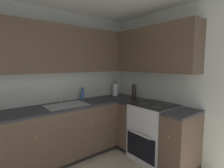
% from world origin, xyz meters
% --- Properties ---
extents(wall_back, '(4.04, 0.05, 2.41)m').
position_xyz_m(wall_back, '(0.00, 1.52, 1.21)').
color(wall_back, silver).
rests_on(wall_back, ground_plane).
extents(wall_right, '(0.05, 3.09, 2.41)m').
position_xyz_m(wall_right, '(1.99, 0.00, 1.21)').
color(wall_right, silver).
rests_on(wall_right, ground_plane).
extents(lower_cabinets_back, '(1.87, 0.62, 0.85)m').
position_xyz_m(lower_cabinets_back, '(0.43, 1.20, 0.43)').
color(lower_cabinets_back, brown).
rests_on(lower_cabinets_back, ground_plane).
extents(countertop_back, '(3.08, 0.60, 0.03)m').
position_xyz_m(countertop_back, '(0.43, 1.20, 0.87)').
color(countertop_back, '#2D2D33').
rests_on(countertop_back, lower_cabinets_back).
extents(lower_cabinets_right, '(0.62, 1.21, 0.85)m').
position_xyz_m(lower_cabinets_right, '(1.67, 0.25, 0.43)').
color(lower_cabinets_right, brown).
rests_on(lower_cabinets_right, ground_plane).
extents(countertop_right, '(0.60, 1.21, 0.03)m').
position_xyz_m(countertop_right, '(1.67, 0.25, 0.87)').
color(countertop_right, '#2D2D33').
rests_on(countertop_right, lower_cabinets_right).
extents(oven_range, '(0.68, 0.62, 1.04)m').
position_xyz_m(oven_range, '(1.69, 0.33, 0.45)').
color(oven_range, silver).
rests_on(oven_range, ground_plane).
extents(upper_cabinets_back, '(2.76, 0.34, 0.73)m').
position_xyz_m(upper_cabinets_back, '(0.27, 1.34, 1.77)').
color(upper_cabinets_back, brown).
extents(upper_cabinets_right, '(0.32, 1.76, 0.73)m').
position_xyz_m(upper_cabinets_right, '(1.81, 0.61, 1.77)').
color(upper_cabinets_right, brown).
extents(sink, '(0.63, 0.40, 0.10)m').
position_xyz_m(sink, '(0.58, 1.17, 0.85)').
color(sink, '#B7B7BC').
rests_on(sink, countertop_back).
extents(faucet, '(0.07, 0.16, 0.18)m').
position_xyz_m(faucet, '(0.58, 1.37, 1.00)').
color(faucet, silver).
rests_on(faucet, countertop_back).
extents(soap_bottle, '(0.06, 0.06, 0.23)m').
position_xyz_m(soap_bottle, '(0.97, 1.38, 0.99)').
color(soap_bottle, '#3F72BF').
rests_on(soap_bottle, countertop_back).
extents(paper_towel_roll, '(0.11, 0.11, 0.31)m').
position_xyz_m(paper_towel_roll, '(1.72, 1.36, 1.01)').
color(paper_towel_roll, white).
rests_on(paper_towel_roll, countertop_back).
extents(oil_bottle, '(0.08, 0.08, 0.30)m').
position_xyz_m(oil_bottle, '(1.67, 0.77, 1.03)').
color(oil_bottle, black).
rests_on(oil_bottle, countertop_right).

